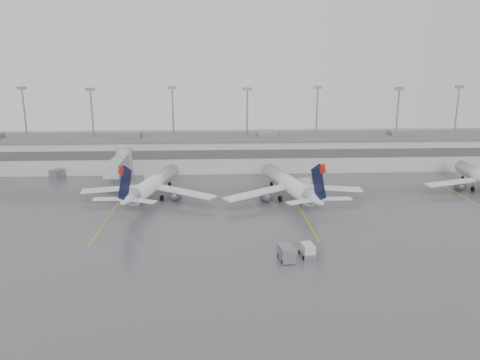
{
  "coord_description": "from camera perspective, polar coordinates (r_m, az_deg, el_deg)",
  "views": [
    {
      "loc": [
        1.97,
        -62.36,
        26.63
      ],
      "look_at": [
        6.3,
        24.0,
        5.0
      ],
      "focal_mm": 35.0,
      "sensor_mm": 36.0,
      "label": 1
    }
  ],
  "objects": [
    {
      "name": "ground",
      "position": [
        67.83,
        -4.36,
        -9.11
      ],
      "size": [
        260.0,
        260.0,
        0.0
      ],
      "primitive_type": "plane",
      "color": "#4E4E51",
      "rests_on": "ground"
    },
    {
      "name": "terminal",
      "position": [
        122.43,
        -3.75,
        3.44
      ],
      "size": [
        152.0,
        17.0,
        9.45
      ],
      "color": "#B2B2AD",
      "rests_on": "ground"
    },
    {
      "name": "light_masts",
      "position": [
        126.97,
        -3.77,
        7.41
      ],
      "size": [
        142.4,
        8.0,
        20.6
      ],
      "color": "gray",
      "rests_on": "ground"
    },
    {
      "name": "jet_bridge_right",
      "position": [
        112.71,
        -14.31,
        1.95
      ],
      "size": [
        4.0,
        17.2,
        7.0
      ],
      "color": "#9B9EA0",
      "rests_on": "ground"
    },
    {
      "name": "stand_markings",
      "position": [
        90.39,
        -4.0,
        -3.12
      ],
      "size": [
        105.25,
        40.0,
        0.01
      ],
      "color": "gold",
      "rests_on": "ground"
    },
    {
      "name": "jet_mid_left",
      "position": [
        95.06,
        -10.69,
        -0.52
      ],
      "size": [
        26.97,
        30.57,
        10.04
      ],
      "rotation": [
        0.0,
        0.0,
        -0.23
      ],
      "color": "white",
      "rests_on": "ground"
    },
    {
      "name": "jet_mid_right",
      "position": [
        93.58,
        6.11,
        -0.51
      ],
      "size": [
        28.12,
        31.86,
        10.44
      ],
      "rotation": [
        0.0,
        0.0,
        0.22
      ],
      "color": "white",
      "rests_on": "ground"
    },
    {
      "name": "baggage_tug",
      "position": [
        67.53,
        8.24,
        -8.65
      ],
      "size": [
        2.24,
        3.16,
        1.91
      ],
      "rotation": [
        0.0,
        0.0,
        0.12
      ],
      "color": "silver",
      "rests_on": "ground"
    },
    {
      "name": "baggage_cart",
      "position": [
        65.78,
        5.68,
        -8.89
      ],
      "size": [
        2.2,
        3.4,
        2.06
      ],
      "rotation": [
        0.0,
        0.0,
        0.12
      ],
      "color": "slate",
      "rests_on": "ground"
    },
    {
      "name": "gse_uld_b",
      "position": [
        110.59,
        -10.94,
        0.29
      ],
      "size": [
        2.44,
        1.75,
        1.64
      ],
      "primitive_type": "cube",
      "rotation": [
        0.0,
        0.0,
        0.09
      ],
      "color": "silver",
      "rests_on": "ground"
    },
    {
      "name": "gse_uld_c",
      "position": [
        104.51,
        7.83,
        -0.34
      ],
      "size": [
        3.02,
        2.57,
        1.81
      ],
      "primitive_type": "cube",
      "rotation": [
        0.0,
        0.0,
        0.4
      ],
      "color": "silver",
      "rests_on": "ground"
    },
    {
      "name": "gse_loader",
      "position": [
        119.74,
        -21.43,
        0.71
      ],
      "size": [
        3.05,
        3.78,
        2.05
      ],
      "primitive_type": "cube",
      "rotation": [
        0.0,
        0.0,
        -0.35
      ],
      "color": "slate",
      "rests_on": "ground"
    },
    {
      "name": "cone_b",
      "position": [
        102.0,
        -12.78,
        -1.23
      ],
      "size": [
        0.46,
        0.46,
        0.73
      ],
      "primitive_type": "cone",
      "color": "#F26005",
      "rests_on": "ground"
    },
    {
      "name": "cone_c",
      "position": [
        103.03,
        7.4,
        -0.88
      ],
      "size": [
        0.38,
        0.38,
        0.6
      ],
      "primitive_type": "cone",
      "color": "#F26005",
      "rests_on": "ground"
    },
    {
      "name": "cone_d",
      "position": [
        114.44,
        23.64,
        -0.45
      ],
      "size": [
        0.39,
        0.39,
        0.62
      ],
      "primitive_type": "cone",
      "color": "#F26005",
      "rests_on": "ground"
    }
  ]
}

